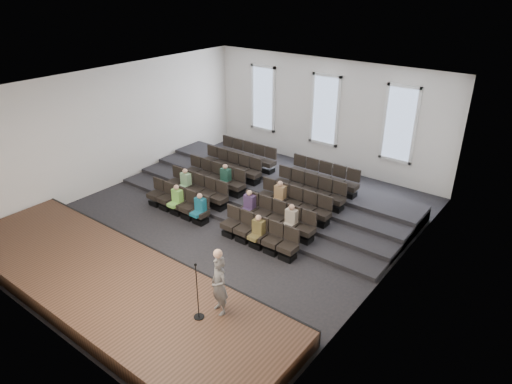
% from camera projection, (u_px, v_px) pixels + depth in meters
% --- Properties ---
extents(ground, '(14.00, 14.00, 0.00)m').
position_uv_depth(ground, '(226.00, 222.00, 16.83)').
color(ground, black).
rests_on(ground, ground).
extents(ceiling, '(12.00, 14.00, 0.02)m').
position_uv_depth(ceiling, '(222.00, 87.00, 14.65)').
color(ceiling, white).
rests_on(ceiling, ground).
extents(wall_back, '(12.00, 0.04, 5.00)m').
position_uv_depth(wall_back, '(325.00, 114.00, 20.76)').
color(wall_back, silver).
rests_on(wall_back, ground).
extents(wall_front, '(12.00, 0.04, 5.00)m').
position_uv_depth(wall_front, '(28.00, 247.00, 10.72)').
color(wall_front, silver).
rests_on(wall_front, ground).
extents(wall_left, '(0.04, 14.00, 5.00)m').
position_uv_depth(wall_left, '(115.00, 127.00, 19.04)').
color(wall_left, silver).
rests_on(wall_left, ground).
extents(wall_right, '(0.04, 14.00, 5.00)m').
position_uv_depth(wall_right, '(390.00, 209.00, 12.44)').
color(wall_right, silver).
rests_on(wall_right, ground).
extents(stage, '(11.80, 3.60, 0.50)m').
position_uv_depth(stage, '(110.00, 284.00, 13.07)').
color(stage, '#4C2F20').
rests_on(stage, ground).
extents(stage_lip, '(11.80, 0.06, 0.52)m').
position_uv_depth(stage_lip, '(157.00, 257.00, 14.34)').
color(stage_lip, black).
rests_on(stage_lip, ground).
extents(risers, '(11.80, 4.80, 0.60)m').
position_uv_depth(risers, '(276.00, 188.00, 19.01)').
color(risers, black).
rests_on(risers, ground).
extents(seating_rows, '(6.80, 4.70, 1.67)m').
position_uv_depth(seating_rows, '(252.00, 191.00, 17.63)').
color(seating_rows, black).
rests_on(seating_rows, ground).
extents(windows, '(8.44, 0.10, 3.24)m').
position_uv_depth(windows, '(325.00, 110.00, 20.62)').
color(windows, white).
rests_on(windows, wall_back).
extents(audience, '(5.45, 2.64, 1.10)m').
position_uv_depth(audience, '(231.00, 200.00, 16.70)').
color(audience, '#82CE52').
rests_on(audience, seating_rows).
extents(speaker, '(0.68, 0.56, 1.61)m').
position_uv_depth(speaker, '(219.00, 286.00, 11.32)').
color(speaker, '#5F5D5A').
rests_on(speaker, stage).
extents(mic_stand, '(0.27, 0.27, 1.62)m').
position_uv_depth(mic_stand, '(198.00, 302.00, 11.26)').
color(mic_stand, black).
rests_on(mic_stand, stage).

